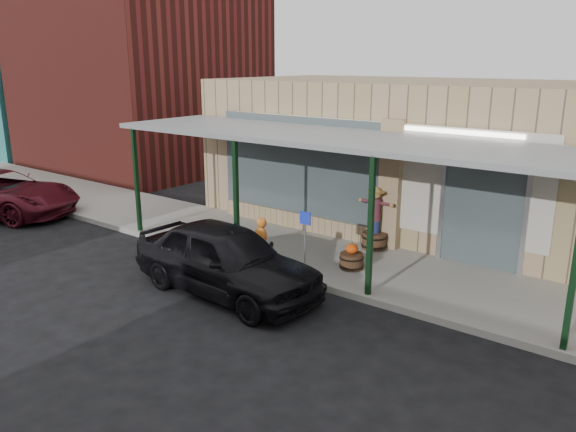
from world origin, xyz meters
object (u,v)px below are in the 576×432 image
Objects in this scene: barrel_scarecrow at (375,228)px; barrel_pumpkin at (352,259)px; handicap_sign at (305,233)px; parked_sedan at (226,259)px; car_maroon at (0,194)px.

barrel_scarecrow is 2.53× the size of barrel_pumpkin.
parked_sedan is (-0.81, -1.69, -0.30)m from handicap_sign.
parked_sedan is at bearing -121.83° from barrel_pumpkin.
parked_sedan is at bearing -116.32° from handicap_sign.
parked_sedan is 9.95m from car_maroon.
barrel_scarecrow is 1.65m from barrel_pumpkin.
car_maroon is at bearing -155.38° from barrel_scarecrow.
barrel_scarecrow is 0.32× the size of car_maroon.
handicap_sign is 1.90m from parked_sedan.
car_maroon is (-11.21, -3.95, 0.01)m from barrel_scarecrow.
barrel_pumpkin is at bearing 46.88° from handicap_sign.
handicap_sign is (-0.74, -0.81, 0.67)m from barrel_pumpkin.
barrel_scarecrow is at bearing -90.79° from car_maroon.
barrel_scarecrow is 4.28m from parked_sedan.
barrel_scarecrow reaches higher than car_maroon.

